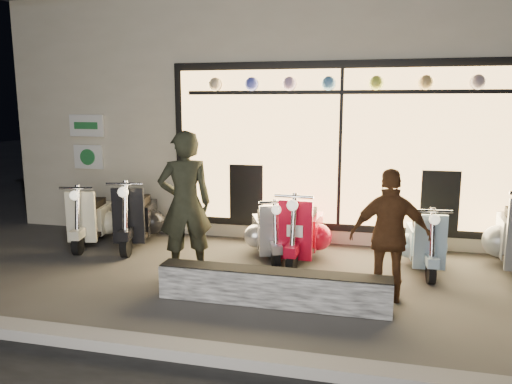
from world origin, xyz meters
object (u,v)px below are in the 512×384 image
at_px(man, 185,204).
at_px(woman, 390,236).
at_px(graffiti_barrier, 272,287).
at_px(scooter_silver, 268,231).
at_px(scooter_red, 303,231).

xyz_separation_m(man, woman, (2.58, -0.30, -0.18)).
bearing_deg(graffiti_barrier, man, 151.00).
bearing_deg(man, woman, 144.17).
distance_m(man, woman, 2.60).
distance_m(graffiti_barrier, woman, 1.44).
bearing_deg(graffiti_barrier, scooter_silver, 103.88).
relative_size(scooter_silver, man, 0.65).
height_order(man, woman, man).
bearing_deg(scooter_silver, woman, -60.52).
bearing_deg(man, scooter_silver, -158.18).
distance_m(scooter_silver, scooter_red, 0.53).
bearing_deg(woman, scooter_silver, -45.67).
distance_m(scooter_silver, man, 1.50).
distance_m(graffiti_barrier, scooter_silver, 1.87).
height_order(scooter_red, woman, woman).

